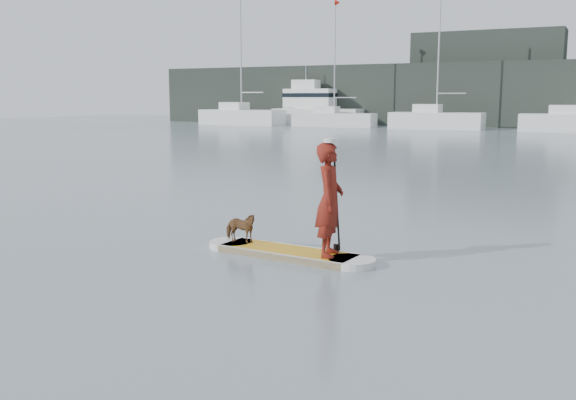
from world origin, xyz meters
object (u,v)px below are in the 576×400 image
at_px(dog, 240,228).
at_px(motor_yacht_b, 314,108).
at_px(sailboat_a, 241,116).
at_px(paddleboard, 288,253).
at_px(paddler, 330,200).
at_px(sailboat_d, 575,121).
at_px(sailboat_c, 435,119).
at_px(sailboat_b, 333,118).

height_order(dog, motor_yacht_b, motor_yacht_b).
bearing_deg(sailboat_a, paddleboard, -55.01).
xyz_separation_m(dog, sailboat_a, (-27.97, 46.29, 0.50)).
distance_m(paddler, sailboat_d, 46.64).
xyz_separation_m(paddleboard, dog, (-1.03, 0.09, 0.34)).
xyz_separation_m(paddler, dog, (-1.84, 0.16, -0.67)).
height_order(paddleboard, sailboat_d, sailboat_d).
height_order(dog, sailboat_d, sailboat_d).
xyz_separation_m(paddleboard, sailboat_c, (-9.21, 46.65, 0.80)).
height_order(paddler, sailboat_c, sailboat_c).
bearing_deg(paddleboard, sailboat_a, 126.85).
bearing_deg(dog, sailboat_a, 28.51).
distance_m(sailboat_c, sailboat_d, 11.27).
distance_m(sailboat_c, motor_yacht_b, 13.58).
bearing_deg(sailboat_c, dog, -80.96).
height_order(sailboat_a, motor_yacht_b, sailboat_a).
bearing_deg(dog, sailboat_d, -6.43).
height_order(sailboat_b, motor_yacht_b, sailboat_b).
bearing_deg(sailboat_c, sailboat_b, 178.22).
xyz_separation_m(dog, sailboat_b, (-17.98, 46.71, 0.41)).
xyz_separation_m(sailboat_a, sailboat_d, (31.05, 0.17, 0.01)).
distance_m(sailboat_b, sailboat_d, 21.06).
height_order(sailboat_a, sailboat_c, sailboat_a).
relative_size(dog, sailboat_c, 0.06).
bearing_deg(sailboat_a, sailboat_c, 3.75).
relative_size(sailboat_d, motor_yacht_b, 1.39).
bearing_deg(sailboat_b, dog, -72.23).
relative_size(dog, sailboat_a, 0.05).
relative_size(paddler, dog, 2.88).
height_order(paddleboard, sailboat_a, sailboat_a).
distance_m(paddleboard, sailboat_d, 46.60).
bearing_deg(dog, sailboat_b, 18.42).
bearing_deg(sailboat_d, paddleboard, -94.39).
bearing_deg(sailboat_c, motor_yacht_b, 165.53).
relative_size(sailboat_a, motor_yacht_b, 1.41).
height_order(paddleboard, sailboat_c, sailboat_c).
distance_m(sailboat_d, motor_yacht_b, 24.68).
height_order(paddleboard, sailboat_b, sailboat_b).
bearing_deg(sailboat_b, paddleboard, -71.18).
relative_size(paddleboard, sailboat_a, 0.26).
bearing_deg(paddler, dog, 70.73).
height_order(dog, sailboat_c, sailboat_c).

